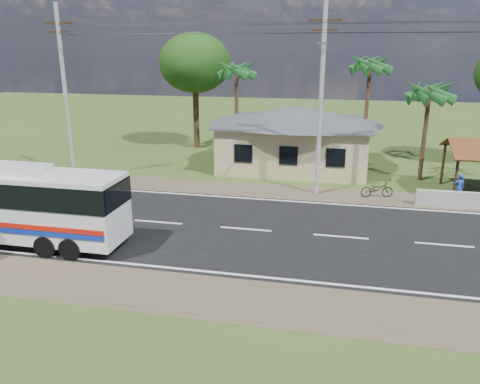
{
  "coord_description": "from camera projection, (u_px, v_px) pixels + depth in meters",
  "views": [
    {
      "loc": [
        4.13,
        -20.6,
        8.44
      ],
      "look_at": [
        -0.5,
        1.0,
        1.56
      ],
      "focal_mm": 35.0,
      "sensor_mm": 36.0,
      "label": 1
    }
  ],
  "objects": [
    {
      "name": "house",
      "position": [
        295.0,
        131.0,
        33.71
      ],
      "size": [
        12.4,
        10.0,
        5.0
      ],
      "color": "#C5B583",
      "rests_on": "ground"
    },
    {
      "name": "ground",
      "position": [
        246.0,
        229.0,
        22.56
      ],
      "size": [
        120.0,
        120.0,
        0.0
      ],
      "primitive_type": "plane",
      "color": "#34491A",
      "rests_on": "ground"
    },
    {
      "name": "motorcycle",
      "position": [
        377.0,
        189.0,
        27.27
      ],
      "size": [
        1.98,
        1.06,
        0.99
      ],
      "primitive_type": "imported",
      "rotation": [
        0.0,
        0.0,
        1.79
      ],
      "color": "black",
      "rests_on": "ground"
    },
    {
      "name": "palm_far",
      "position": [
        236.0,
        70.0,
        36.32
      ],
      "size": [
        2.8,
        2.8,
        7.7
      ],
      "color": "#47301E",
      "rests_on": "ground"
    },
    {
      "name": "small_car",
      "position": [
        10.0,
        181.0,
        28.15
      ],
      "size": [
        2.41,
        4.39,
        1.42
      ],
      "primitive_type": "imported",
      "rotation": [
        0.0,
        0.0,
        -0.19
      ],
      "color": "#313133",
      "rests_on": "ground"
    },
    {
      "name": "utility_poles",
      "position": [
        315.0,
        96.0,
        26.37
      ],
      "size": [
        32.8,
        2.22,
        11.0
      ],
      "color": "#9E9E99",
      "rests_on": "ground"
    },
    {
      "name": "person",
      "position": [
        459.0,
        188.0,
        26.36
      ],
      "size": [
        0.68,
        0.53,
        1.65
      ],
      "primitive_type": "imported",
      "rotation": [
        0.0,
        0.0,
        3.38
      ],
      "color": "#1C399A",
      "rests_on": "ground"
    },
    {
      "name": "road",
      "position": [
        246.0,
        229.0,
        22.56
      ],
      "size": [
        120.0,
        16.0,
        0.03
      ],
      "color": "black",
      "rests_on": "ground"
    },
    {
      "name": "tree_behind_house",
      "position": [
        195.0,
        63.0,
        38.85
      ],
      "size": [
        6.0,
        6.0,
        9.61
      ],
      "color": "#47301E",
      "rests_on": "ground"
    },
    {
      "name": "palm_near",
      "position": [
        430.0,
        92.0,
        29.23
      ],
      "size": [
        2.8,
        2.8,
        6.7
      ],
      "color": "#47301E",
      "rests_on": "ground"
    },
    {
      "name": "palm_mid",
      "position": [
        370.0,
        65.0,
        33.71
      ],
      "size": [
        2.8,
        2.8,
        8.2
      ],
      "color": "#47301E",
      "rests_on": "ground"
    }
  ]
}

